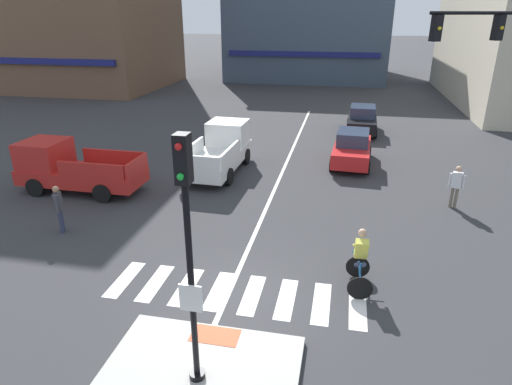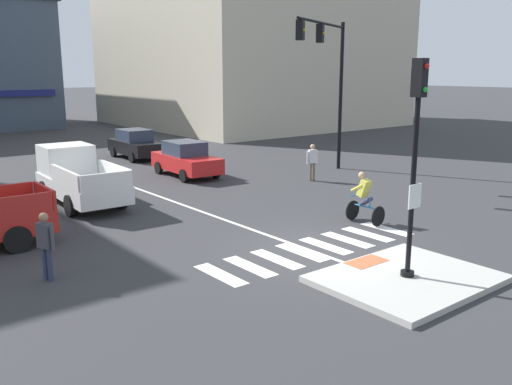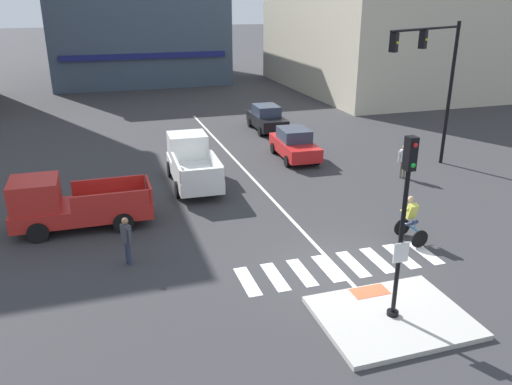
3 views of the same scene
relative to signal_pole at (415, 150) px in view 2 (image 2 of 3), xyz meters
The scene contains 21 objects.
ground_plane 4.34m from the signal_pole, 90.00° to the left, with size 300.00×300.00×0.00m, color #333335.
traffic_island 3.09m from the signal_pole, 90.00° to the left, with size 4.01×3.19×0.15m, color #B2AFA8.
tactile_pad_front 3.26m from the signal_pole, 90.00° to the left, with size 1.10×0.60×0.01m, color #DB5B38.
signal_pole is the anchor object (origin of this frame).
crosswalk_stripe_a 5.48m from the signal_pole, 135.53° to the left, with size 0.44×1.80×0.01m, color silver.
crosswalk_stripe_b 5.00m from the signal_pole, 126.04° to the left, with size 0.44×1.80×0.01m, color silver.
crosswalk_stripe_c 4.66m from the signal_pole, 113.58° to the left, with size 0.44×1.80×0.01m, color silver.
crosswalk_stripe_d 4.48m from the signal_pole, 98.28° to the left, with size 0.44×1.80×0.01m, color silver.
crosswalk_stripe_e 4.48m from the signal_pole, 81.72° to the left, with size 0.44×1.80×0.01m, color silver.
crosswalk_stripe_f 4.66m from the signal_pole, 66.42° to the left, with size 0.44×1.80×0.01m, color silver.
crosswalk_stripe_g 5.00m from the signal_pole, 53.96° to the left, with size 0.44×1.80×0.01m, color silver.
crosswalk_stripe_h 5.48m from the signal_pole, 44.47° to the left, with size 0.44×1.80×0.01m, color silver.
lane_centre_line 13.35m from the signal_pole, 90.77° to the left, with size 0.14×28.00×0.01m, color silver.
traffic_light_mast 14.01m from the signal_pole, 52.11° to the left, with size 5.35×2.63×7.17m.
building_far_block 40.84m from the signal_pole, 57.39° to the left, with size 21.89×22.05×18.73m.
car_red_eastbound_far 15.27m from the signal_pole, 78.64° to the left, with size 2.01×4.18×1.64m.
car_black_eastbound_distant 21.63m from the signal_pole, 80.46° to the left, with size 1.94×4.15×1.64m.
pickup_truck_white_westbound_far 13.26m from the signal_pole, 103.53° to the left, with size 2.19×5.16×2.08m.
cyclist 5.69m from the signal_pole, 52.05° to the left, with size 0.70×1.12×1.68m.
pedestrian_at_curb_left 8.81m from the signal_pole, 140.84° to the left, with size 0.35×0.51×1.67m.
pedestrian_waiting_far_side 12.47m from the signal_pole, 56.33° to the left, with size 0.52×0.33×1.67m.
Camera 2 is at (-10.46, -10.36, 4.90)m, focal length 38.70 mm.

